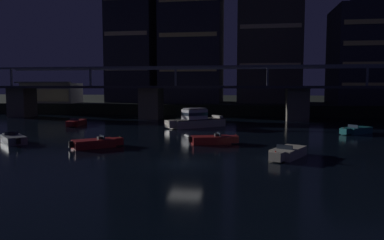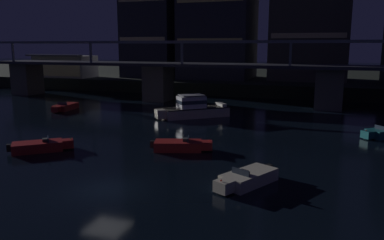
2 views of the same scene
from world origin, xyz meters
TOP-DOWN VIEW (x-y plane):
  - ground_plane at (0.00, 0.00)m, footprint 400.00×400.00m
  - far_riverbank at (0.00, 85.21)m, footprint 240.00×80.00m
  - river_bridge at (-0.00, 37.20)m, footprint 83.12×6.40m
  - tower_west_low at (-22.39, 57.92)m, footprint 10.59×13.51m
  - tower_west_tall at (-8.34, 56.97)m, footprint 13.51×13.34m
  - tower_central at (8.99, 58.49)m, footprint 13.87×11.64m
  - tower_east_tall at (28.69, 53.59)m, footprint 13.76×13.46m
  - waterfront_pavilion at (-39.19, 49.12)m, footprint 12.40×7.40m
  - cabin_cruiser_near_left at (-2.78, 24.97)m, footprint 8.31×7.47m
  - speedboat_near_center at (1.15, 9.99)m, footprint 5.15×2.89m
  - speedboat_mid_left at (18.04, 20.82)m, footprint 4.54×4.22m
  - speedboat_mid_center at (-21.11, 24.42)m, footprint 2.20×5.23m
  - speedboat_mid_right at (-9.83, 5.99)m, footprint 4.58×4.16m
  - speedboat_far_left at (-19.58, 7.29)m, footprint 4.47×4.30m
  - speedboat_far_center at (7.98, 3.65)m, footprint 3.44×4.92m

SIDE VIEW (x-z plane):
  - ground_plane at x=0.00m, z-range 0.00..0.00m
  - speedboat_near_center at x=1.15m, z-range -0.17..0.99m
  - speedboat_mid_left at x=18.04m, z-range -0.17..0.99m
  - speedboat_mid_center at x=-21.11m, z-range -0.17..0.99m
  - speedboat_mid_right at x=-9.83m, z-range -0.17..0.99m
  - speedboat_far_left at x=-19.58m, z-range -0.17..0.99m
  - speedboat_far_center at x=7.98m, z-range -0.17..0.99m
  - cabin_cruiser_near_left at x=-2.78m, z-range -0.34..2.45m
  - far_riverbank at x=0.00m, z-range 0.00..2.20m
  - river_bridge at x=0.00m, z-range -0.51..8.87m
  - waterfront_pavilion at x=-39.19m, z-range 2.09..6.79m
  - tower_east_tall at x=28.69m, z-range 2.05..22.43m
  - tower_west_tall at x=-8.34m, z-range 2.05..39.32m
  - tower_west_low at x=-22.39m, z-range 2.05..41.02m
  - tower_central at x=8.99m, z-range 2.05..43.60m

